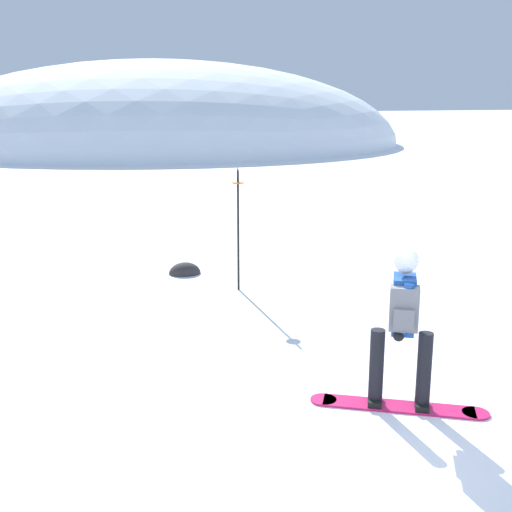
{
  "coord_description": "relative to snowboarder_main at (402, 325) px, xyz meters",
  "views": [
    {
      "loc": [
        -3.2,
        -4.5,
        3.14
      ],
      "look_at": [
        0.24,
        3.71,
        1.0
      ],
      "focal_mm": 45.85,
      "sensor_mm": 36.0,
      "label": 1
    }
  ],
  "objects": [
    {
      "name": "snowboarder_main",
      "position": [
        0.0,
        0.0,
        0.0
      ],
      "size": [
        1.57,
        1.16,
        1.71
      ],
      "color": "#D11E5B",
      "rests_on": "ground"
    },
    {
      "name": "piste_marker_near",
      "position": [
        0.05,
        4.72,
        0.26
      ],
      "size": [
        0.2,
        0.2,
        2.07
      ],
      "color": "black",
      "rests_on": "ground"
    },
    {
      "name": "rock_dark",
      "position": [
        -0.49,
        6.09,
        -0.92
      ],
      "size": [
        0.59,
        0.5,
        0.41
      ],
      "color": "#383333",
      "rests_on": "ground"
    },
    {
      "name": "ridge_peak_main",
      "position": [
        8.19,
        40.86,
        -0.92
      ],
      "size": [
        33.95,
        30.55,
        11.64
      ],
      "color": "white",
      "rests_on": "ground"
    },
    {
      "name": "ground_plane",
      "position": [
        -0.58,
        -0.69,
        -0.92
      ],
      "size": [
        300.0,
        300.0,
        0.0
      ],
      "primitive_type": "plane",
      "color": "white"
    }
  ]
}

